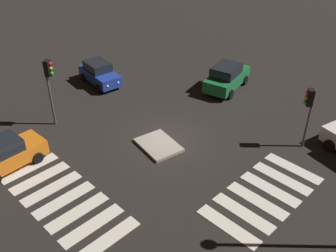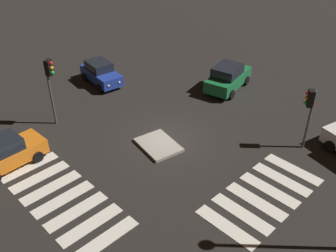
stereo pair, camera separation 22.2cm
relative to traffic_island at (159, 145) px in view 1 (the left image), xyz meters
The scene contains 9 objects.
ground_plane 0.86m from the traffic_island, 94.61° to the left, with size 80.00×80.00×0.00m, color black.
traffic_island is the anchor object (origin of this frame).
car_blue 9.48m from the traffic_island, 164.21° to the left, with size 3.99×2.18×1.67m.
car_green 8.88m from the traffic_island, 101.39° to the left, with size 2.74×4.60×1.90m.
car_orange 8.31m from the traffic_island, 122.04° to the right, with size 2.02×4.08×1.75m.
traffic_light_north 8.69m from the traffic_island, 45.21° to the left, with size 0.53×0.54×3.70m.
traffic_light_south 7.62m from the traffic_island, 155.49° to the right, with size 0.53×0.54×4.36m.
crosswalk_near 6.31m from the traffic_island, 90.62° to the right, with size 7.60×3.20×0.02m.
crosswalk_side 6.67m from the traffic_island, ahead, with size 3.20×6.45×0.02m.
Camera 1 is at (13.11, -13.18, 13.07)m, focal length 40.59 mm.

